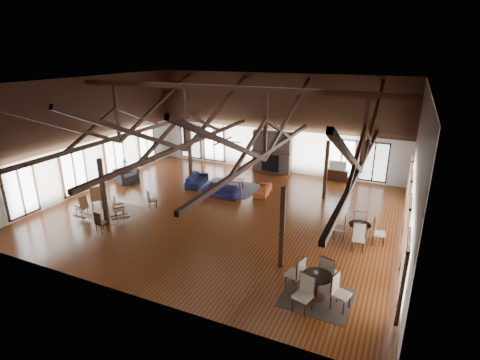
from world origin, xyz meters
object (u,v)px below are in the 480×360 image
at_px(sofa_navy_left, 197,180).
at_px(armchair, 126,175).
at_px(coffee_table, 232,181).
at_px(sofa_orange, 263,190).
at_px(tv_console, 337,175).
at_px(sofa_navy_front, 221,191).
at_px(cafe_table_near, 317,282).
at_px(cafe_table_far, 359,229).

distance_m(sofa_navy_left, armchair, 4.17).
xyz_separation_m(coffee_table, armchair, (-6.05, -1.63, -0.04)).
xyz_separation_m(sofa_orange, tv_console, (3.16, 3.93, 0.07)).
bearing_deg(sofa_navy_front, cafe_table_near, -45.65).
relative_size(coffee_table, armchair, 1.18).
bearing_deg(sofa_navy_front, sofa_navy_left, 151.43).
distance_m(coffee_table, tv_console, 6.29).
height_order(sofa_navy_front, cafe_table_far, cafe_table_far).
distance_m(coffee_table, cafe_table_far, 8.02).
bearing_deg(armchair, sofa_navy_front, -66.29).
bearing_deg(sofa_navy_front, armchair, -179.40).
bearing_deg(armchair, tv_console, -42.67).
xyz_separation_m(sofa_navy_front, tv_console, (5.06, 5.15, 0.02)).
relative_size(sofa_navy_front, armchair, 1.67).
xyz_separation_m(sofa_navy_front, sofa_navy_left, (-2.07, 1.05, 0.00)).
bearing_deg(sofa_navy_left, cafe_table_near, -142.60).
height_order(sofa_navy_front, sofa_orange, sofa_navy_front).
bearing_deg(cafe_table_near, cafe_table_far, 80.89).
height_order(coffee_table, armchair, armchair).
relative_size(sofa_orange, coffee_table, 1.17).
xyz_separation_m(coffee_table, cafe_table_far, (7.25, -3.45, 0.09)).
relative_size(sofa_navy_left, cafe_table_far, 0.99).
xyz_separation_m(sofa_navy_left, cafe_table_near, (8.64, -7.40, 0.26)).
bearing_deg(cafe_table_far, armchair, 172.22).
distance_m(sofa_orange, cafe_table_near, 8.90).
distance_m(sofa_navy_front, sofa_navy_left, 2.32).
xyz_separation_m(sofa_navy_left, tv_console, (7.13, 4.09, 0.02)).
height_order(sofa_orange, coffee_table, coffee_table).
bearing_deg(sofa_navy_left, sofa_orange, -99.63).
bearing_deg(armchair, sofa_navy_left, -50.50).
height_order(sofa_navy_left, cafe_table_near, cafe_table_near).
relative_size(cafe_table_near, cafe_table_far, 1.08).
distance_m(coffee_table, armchair, 6.26).
bearing_deg(coffee_table, cafe_table_far, -45.60).
bearing_deg(cafe_table_far, tv_console, 106.97).
xyz_separation_m(armchair, tv_console, (11.10, 5.38, -0.08)).
xyz_separation_m(sofa_navy_front, coffee_table, (0.01, 1.40, 0.14)).
distance_m(sofa_orange, tv_console, 5.04).
distance_m(sofa_navy_left, coffee_table, 2.12).
relative_size(sofa_orange, armchair, 1.38).
xyz_separation_m(sofa_navy_front, cafe_table_far, (7.26, -2.05, 0.23)).
bearing_deg(cafe_table_near, sofa_orange, 121.69).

